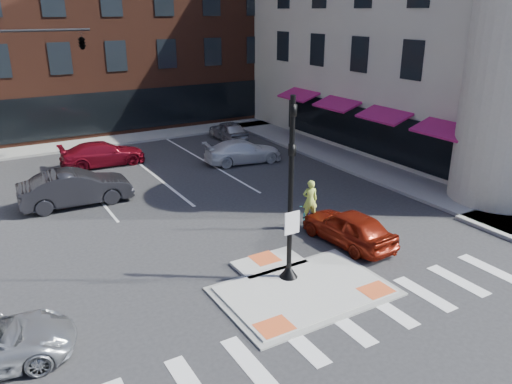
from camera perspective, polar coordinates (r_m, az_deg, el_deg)
ground at (r=16.54m, az=4.52°, el=-10.57°), size 120.00×120.00×0.00m
refuge_island at (r=16.33m, az=5.05°, el=-10.80°), size 5.40×4.65×0.13m
sidewalk_e at (r=29.99m, az=10.54°, el=3.60°), size 3.00×24.00×0.15m
sidewalk_n at (r=36.37m, az=-11.73°, el=6.42°), size 26.00×3.00×0.15m
building_n at (r=44.99m, az=-16.96°, el=18.50°), size 24.40×18.40×15.50m
building_e at (r=37.73m, az=22.89°, el=18.06°), size 21.90×23.90×17.70m
building_far_right at (r=67.84m, az=-16.59°, el=17.27°), size 12.00×12.00×12.00m
signal_pole at (r=15.77m, az=3.93°, el=-2.55°), size 0.60×0.60×5.98m
mast_arm_signal at (r=30.02m, az=-21.99°, el=14.49°), size 6.10×2.24×8.00m
red_sedan at (r=19.25m, az=10.54°, el=-3.97°), size 1.90×4.09×1.35m
white_pickup at (r=29.14m, az=-1.49°, el=4.65°), size 4.76×2.52×1.31m
bg_car_dark at (r=24.10m, az=-19.91°, el=0.45°), size 4.98×1.93×1.62m
bg_car_silver at (r=34.37m, az=-3.20°, el=7.01°), size 1.69×3.89×1.31m
bg_car_red at (r=29.90m, az=-17.10°, el=4.21°), size 4.78×2.12×1.36m
cyclist at (r=20.23m, az=6.13°, el=-2.42°), size 1.08×1.74×2.10m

